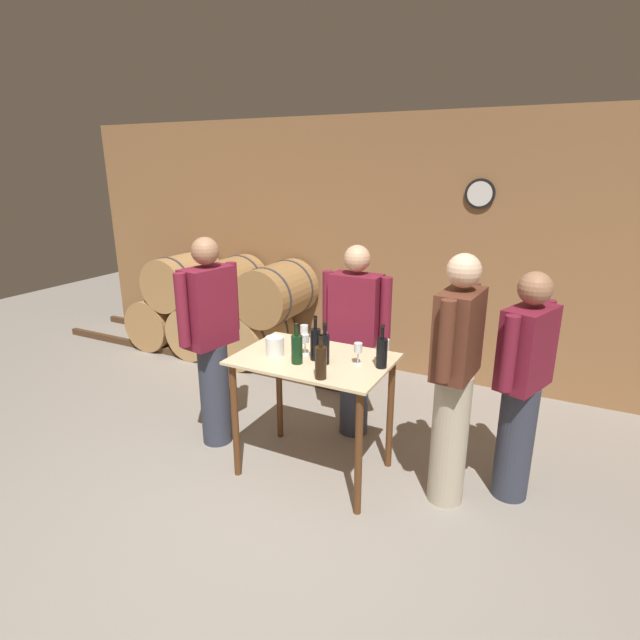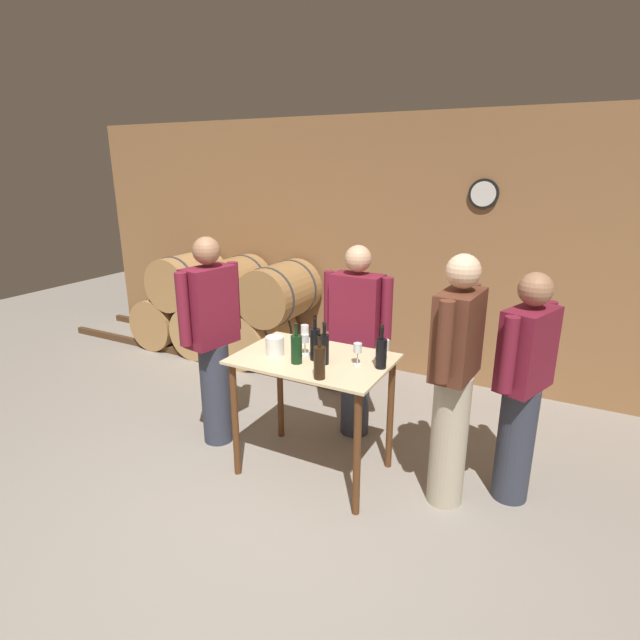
{
  "view_description": "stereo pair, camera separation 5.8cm",
  "coord_description": "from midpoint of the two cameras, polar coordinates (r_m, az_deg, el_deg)",
  "views": [
    {
      "loc": [
        1.6,
        -2.13,
        2.21
      ],
      "look_at": [
        0.09,
        0.87,
        1.16
      ],
      "focal_mm": 28.0,
      "sensor_mm": 36.0,
      "label": 1
    },
    {
      "loc": [
        1.65,
        -2.1,
        2.21
      ],
      "look_at": [
        0.09,
        0.87,
        1.16
      ],
      "focal_mm": 28.0,
      "sensor_mm": 36.0,
      "label": 2
    }
  ],
  "objects": [
    {
      "name": "wine_bottle_left",
      "position": [
        3.44,
        -0.08,
        -2.66
      ],
      "size": [
        0.07,
        0.07,
        0.32
      ],
      "color": "black",
      "rests_on": "tasting_table"
    },
    {
      "name": "wine_glass_near_center",
      "position": [
        3.53,
        -1.26,
        -2.25
      ],
      "size": [
        0.06,
        0.06,
        0.15
      ],
      "color": "silver",
      "rests_on": "tasting_table"
    },
    {
      "name": "ice_bucket",
      "position": [
        3.56,
        -4.71,
        -2.95
      ],
      "size": [
        0.13,
        0.13,
        0.14
      ],
      "color": "white",
      "rests_on": "tasting_table"
    },
    {
      "name": "person_visitor_bearded",
      "position": [
        3.32,
        15.55,
        -6.5
      ],
      "size": [
        0.25,
        0.59,
        1.71
      ],
      "color": "#B7AD93",
      "rests_on": "ground_plane"
    },
    {
      "name": "wine_glass_near_right",
      "position": [
        3.37,
        4.82,
        -3.33
      ],
      "size": [
        0.06,
        0.06,
        0.15
      ],
      "color": "silver",
      "rests_on": "tasting_table"
    },
    {
      "name": "wine_bottle_far_left",
      "position": [
        3.39,
        -2.22,
        -3.26
      ],
      "size": [
        0.08,
        0.08,
        0.28
      ],
      "color": "black",
      "rests_on": "tasting_table"
    },
    {
      "name": "barrel_rack",
      "position": [
        6.07,
        -10.93,
        1.45
      ],
      "size": [
        4.12,
        0.8,
        1.19
      ],
      "color": "#4C331E",
      "rests_on": "ground_plane"
    },
    {
      "name": "wine_bottle_right",
      "position": [
        3.15,
        0.48,
        -4.79
      ],
      "size": [
        0.07,
        0.07,
        0.29
      ],
      "color": "black",
      "rests_on": "tasting_table"
    },
    {
      "name": "person_host",
      "position": [
        4.08,
        4.59,
        -2.12
      ],
      "size": [
        0.59,
        0.24,
        1.62
      ],
      "color": "#333847",
      "rests_on": "ground_plane"
    },
    {
      "name": "ground_plane",
      "position": [
        3.46,
        -8.15,
        -22.48
      ],
      "size": [
        14.0,
        14.0,
        0.0
      ],
      "primitive_type": "plane",
      "color": "gray"
    },
    {
      "name": "tasting_table",
      "position": [
        3.58,
        -0.28,
        -6.9
      ],
      "size": [
        1.08,
        0.73,
        0.91
      ],
      "color": "beige",
      "rests_on": "ground_plane"
    },
    {
      "name": "wine_bottle_center",
      "position": [
        3.37,
        0.99,
        -3.2
      ],
      "size": [
        0.06,
        0.06,
        0.3
      ],
      "color": "black",
      "rests_on": "tasting_table"
    },
    {
      "name": "wine_glass_near_left",
      "position": [
        3.77,
        -1.31,
        -1.14
      ],
      "size": [
        0.06,
        0.06,
        0.14
      ],
      "color": "silver",
      "rests_on": "tasting_table"
    },
    {
      "name": "person_visitor_with_scarf",
      "position": [
        3.53,
        22.6,
        -6.98
      ],
      "size": [
        0.34,
        0.56,
        1.59
      ],
      "color": "#333847",
      "rests_on": "ground_plane"
    },
    {
      "name": "wine_bottle_far_right",
      "position": [
        3.34,
        7.51,
        -3.68
      ],
      "size": [
        0.07,
        0.07,
        0.3
      ],
      "color": "black",
      "rests_on": "tasting_table"
    },
    {
      "name": "wine_glass_far_side",
      "position": [
        3.49,
        7.84,
        -2.91
      ],
      "size": [
        0.07,
        0.07,
        0.14
      ],
      "color": "silver",
      "rests_on": "tasting_table"
    },
    {
      "name": "back_wall",
      "position": [
        5.35,
        9.83,
        7.89
      ],
      "size": [
        8.4,
        0.08,
        2.7
      ],
      "color": "#996B42",
      "rests_on": "ground_plane"
    },
    {
      "name": "person_visitor_near_door",
      "position": [
        4.01,
        -11.8,
        -2.06
      ],
      "size": [
        0.29,
        0.58,
        1.7
      ],
      "color": "#333847",
      "rests_on": "ground_plane"
    }
  ]
}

